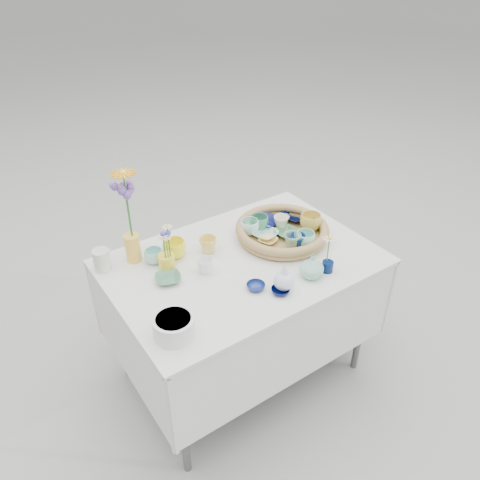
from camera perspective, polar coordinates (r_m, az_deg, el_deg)
ground at (r=2.75m, az=0.24°, el=-15.51°), size 80.00×80.00×0.00m
display_table at (r=2.75m, az=0.24°, el=-15.51°), size 1.26×0.86×0.77m
wicker_tray at (r=2.39m, az=5.14°, el=1.08°), size 0.47×0.47×0.08m
tray_ceramic_0 at (r=2.47m, az=3.14°, el=2.22°), size 0.18×0.18×0.03m
tray_ceramic_1 at (r=2.53m, az=6.69°, el=2.85°), size 0.15×0.15×0.03m
tray_ceramic_2 at (r=2.44m, az=8.60°, el=2.17°), size 0.12×0.12×0.09m
tray_ceramic_3 at (r=2.39m, az=5.67°, el=0.87°), size 0.12×0.12×0.03m
tray_ceramic_4 at (r=2.28m, az=6.39°, el=-0.15°), size 0.11×0.11×0.08m
tray_ceramic_5 at (r=2.37m, az=3.08°, el=0.71°), size 0.16×0.16×0.03m
tray_ceramic_6 at (r=2.38m, az=1.16°, el=1.59°), size 0.12×0.12×0.08m
tray_ceramic_7 at (r=2.43m, az=5.02°, el=2.13°), size 0.08×0.08×0.07m
tray_ceramic_8 at (r=2.52m, az=5.20°, el=2.69°), size 0.10×0.10×0.02m
tray_ceramic_9 at (r=2.29m, az=7.00°, el=-0.16°), size 0.10×0.10×0.07m
tray_ceramic_10 at (r=2.33m, az=3.44°, el=-0.07°), size 0.12×0.12×0.02m
tray_ceramic_11 at (r=2.31m, az=7.95°, el=0.09°), size 0.13×0.13×0.08m
tray_ceramic_12 at (r=2.42m, az=2.36°, el=2.13°), size 0.10×0.10×0.08m
loose_ceramic_0 at (r=2.26m, az=-8.00°, el=-1.08°), size 0.12×0.12×0.09m
loose_ceramic_1 at (r=2.28m, az=-3.92°, el=-0.61°), size 0.09×0.09×0.08m
loose_ceramic_2 at (r=2.12m, az=-8.76°, el=-4.68°), size 0.14×0.14×0.03m
loose_ceramic_3 at (r=2.15m, az=-4.28°, el=-3.15°), size 0.08×0.08×0.07m
loose_ceramic_4 at (r=2.06m, az=1.93°, el=-5.69°), size 0.11×0.11×0.03m
loose_ceramic_5 at (r=2.24m, az=-10.45°, el=-1.96°), size 0.12×0.12×0.07m
loose_ceramic_6 at (r=2.04m, az=4.95°, el=-6.19°), size 0.10×0.10×0.03m
fluted_bowl at (r=1.84m, az=-8.06°, el=-10.41°), size 0.21×0.21×0.09m
bud_vase_paleblue at (r=2.03m, az=5.42°, el=-4.42°), size 0.12×0.12×0.14m
bud_vase_seafoam at (r=2.12m, az=8.75°, el=-3.17°), size 0.13×0.13×0.11m
bud_vase_cobalt at (r=2.19m, az=10.63°, el=-3.19°), size 0.06×0.06×0.05m
single_daisy at (r=2.15m, az=10.70°, el=-1.20°), size 0.08×0.08×0.14m
tall_vase_yellow at (r=2.26m, az=-12.93°, el=-0.95°), size 0.07×0.07×0.14m
gerbera at (r=2.14m, az=-13.50°, el=4.07°), size 0.16×0.16×0.34m
hydrangea at (r=2.17m, az=-13.45°, el=3.19°), size 0.10×0.10×0.31m
white_pitcher at (r=2.24m, az=-16.49°, el=-2.35°), size 0.13×0.11×0.10m
daisy_cup at (r=2.18m, az=-8.90°, el=-2.76°), size 0.10×0.10×0.08m
daisy_posy at (r=2.11m, az=-9.14°, el=-0.21°), size 0.09×0.09×0.15m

